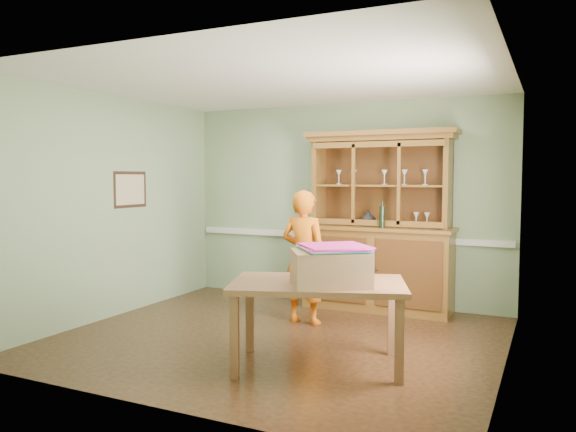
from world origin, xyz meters
The scene contains 14 objects.
floor centered at (0.00, 0.00, 0.00)m, with size 4.50×4.50×0.00m, color #4F3219.
ceiling centered at (0.00, 0.00, 2.70)m, with size 4.50×4.50×0.00m, color white.
wall_back centered at (0.00, 2.00, 1.35)m, with size 4.50×4.50×0.00m, color #86A279.
wall_left centered at (-2.25, 0.00, 1.35)m, with size 4.00×4.00×0.00m, color #86A279.
wall_right centered at (2.25, 0.00, 1.35)m, with size 4.00×4.00×0.00m, color #86A279.
wall_front centered at (0.00, -2.00, 1.35)m, with size 4.50×4.50×0.00m, color #86A279.
chair_rail centered at (0.00, 1.98, 0.90)m, with size 4.41×0.05×0.08m, color white.
framed_map centered at (-2.23, 0.30, 1.55)m, with size 0.03×0.60×0.46m.
window_panel centered at (2.23, -0.30, 1.50)m, with size 0.03×0.96×1.36m.
china_hutch centered at (0.58, 1.74, 0.80)m, with size 1.95×0.64×2.29m.
dining_table centered at (0.72, -0.63, 0.68)m, with size 1.76×1.39×0.77m.
cardboard_box centered at (0.87, -0.73, 0.92)m, with size 0.64×0.52×0.30m, color #956B4D.
kite_stack centered at (0.90, -0.69, 1.09)m, with size 0.75×0.75×0.04m.
person centered at (-0.01, 0.70, 0.78)m, with size 0.57×0.37×1.56m, color orange.
Camera 1 is at (2.61, -5.24, 1.71)m, focal length 35.00 mm.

